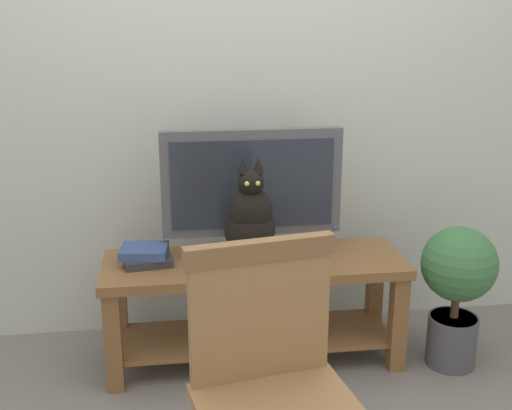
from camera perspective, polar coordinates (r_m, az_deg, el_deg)
The scene contains 8 objects.
back_wall at distance 3.07m, azimuth -2.49°, elevation 14.06°, with size 7.00×0.12×2.80m, color #B7BCB2.
tv_stand at distance 2.89m, azimuth -0.13°, elevation -7.80°, with size 1.34×0.44×0.50m.
tv at distance 2.81m, azimuth -0.36°, elevation 1.44°, with size 0.80×0.20×0.57m.
media_box at distance 2.74m, azimuth -0.57°, elevation -5.10°, with size 0.39×0.24×0.05m.
cat at distance 2.67m, azimuth -0.52°, elevation -1.42°, with size 0.22×0.33×0.44m.
wooden_chair at distance 1.84m, azimuth 1.57°, elevation -15.68°, with size 0.51×0.51×0.94m.
book_stack at distance 2.82m, azimuth -9.87°, elevation -4.49°, with size 0.24×0.19×0.08m.
potted_plant at distance 2.97m, azimuth 17.66°, elevation -6.76°, with size 0.33×0.33×0.66m.
Camera 1 is at (-0.28, -2.08, 1.55)m, focal length 44.43 mm.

